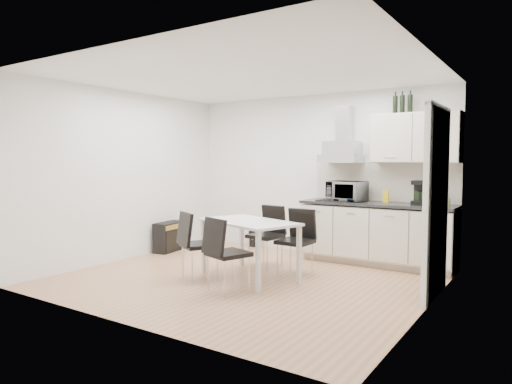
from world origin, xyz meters
TOP-DOWN VIEW (x-y plane):
  - ground at (0.00, 0.00)m, footprint 4.50×4.50m
  - wall_back at (0.00, 2.00)m, footprint 4.50×0.10m
  - wall_front at (0.00, -2.00)m, footprint 4.50×0.10m
  - wall_left at (-2.25, 0.00)m, footprint 0.10×4.00m
  - wall_right at (2.25, 0.00)m, footprint 0.10×4.00m
  - ceiling at (0.00, 0.00)m, footprint 4.50×4.50m
  - doorway at (2.21, 0.55)m, footprint 0.08×1.04m
  - kitchenette at (1.19, 1.73)m, footprint 2.22×0.64m
  - dining_table at (0.00, 0.06)m, footprint 1.48×1.13m
  - chair_far_left at (-0.14, 0.68)m, footprint 0.50×0.55m
  - chair_far_right at (0.44, 0.50)m, footprint 0.45×0.51m
  - chair_near_left at (-0.48, -0.37)m, footprint 0.62×0.65m
  - chair_near_right at (0.17, -0.61)m, footprint 0.58×0.61m
  - guitar_amp at (-2.11, 0.75)m, footprint 0.34×0.63m
  - floor_speaker at (-1.13, 1.90)m, footprint 0.17×0.15m

SIDE VIEW (x-z plane):
  - ground at x=0.00m, z-range 0.00..0.00m
  - floor_speaker at x=-1.13m, z-range 0.00..0.28m
  - guitar_amp at x=-2.11m, z-range 0.00..0.50m
  - chair_far_left at x=-0.14m, z-range 0.00..0.88m
  - chair_far_right at x=0.44m, z-range 0.00..0.88m
  - chair_near_left at x=-0.48m, z-range 0.00..0.88m
  - chair_near_right at x=0.17m, z-range 0.00..0.88m
  - dining_table at x=0.00m, z-range 0.29..1.04m
  - kitchenette at x=1.19m, z-range -0.43..2.09m
  - doorway at x=2.21m, z-range 0.00..2.10m
  - wall_back at x=0.00m, z-range 0.00..2.60m
  - wall_front at x=0.00m, z-range 0.00..2.60m
  - wall_left at x=-2.25m, z-range 0.00..2.60m
  - wall_right at x=2.25m, z-range 0.00..2.60m
  - ceiling at x=0.00m, z-range 2.60..2.60m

